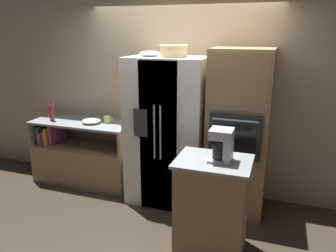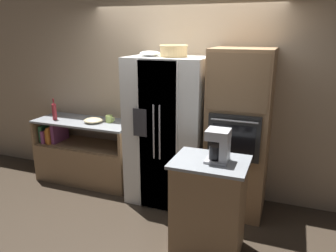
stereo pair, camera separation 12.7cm
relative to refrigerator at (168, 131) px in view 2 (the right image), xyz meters
name	(u,v)px [view 2 (the right image)]	position (x,y,z in m)	size (l,w,h in m)	color
ground_plane	(170,200)	(0.06, -0.07, -0.94)	(20.00, 20.00, 0.00)	#382D23
wall_back	(183,91)	(0.06, 0.41, 0.46)	(12.00, 0.06, 2.80)	tan
counter_left	(86,158)	(-1.35, 0.07, -0.60)	(1.48, 0.61, 0.93)	#93704C
refrigerator	(168,131)	(0.00, 0.00, 0.00)	(0.98, 0.78, 1.88)	silver
wall_oven	(239,133)	(0.89, 0.04, 0.06)	(0.70, 0.73, 2.00)	#93704C
island_counter	(209,207)	(0.77, -0.90, -0.44)	(0.72, 0.57, 0.99)	#93704C
wicker_basket	(174,50)	(0.09, -0.05, 1.02)	(0.34, 0.34, 0.14)	tan
fruit_bowl	(150,53)	(-0.23, -0.03, 0.97)	(0.26, 0.26, 0.06)	white
bottle_tall	(54,111)	(-1.76, -0.04, 0.12)	(0.06, 0.06, 0.32)	maroon
mug	(109,119)	(-0.95, 0.13, 0.04)	(0.14, 0.10, 0.10)	#B2D166
mixing_bowl	(93,120)	(-1.15, 0.03, 0.02)	(0.26, 0.26, 0.07)	beige
coffee_maker	(220,145)	(0.86, -0.90, 0.22)	(0.21, 0.21, 0.31)	#B2B2B7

